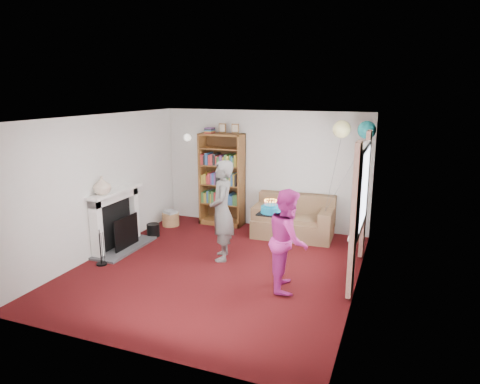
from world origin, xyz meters
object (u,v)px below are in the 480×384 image
at_px(person_striped, 222,211).
at_px(person_magenta, 288,240).
at_px(sofa, 294,221).
at_px(birthday_cake, 271,210).
at_px(bookcase, 222,180).

xyz_separation_m(person_striped, person_magenta, (1.37, -0.70, -0.11)).
bearing_deg(sofa, birthday_cake, -89.16).
bearing_deg(bookcase, person_magenta, -49.87).
bearing_deg(person_striped, bookcase, -178.18).
relative_size(person_magenta, birthday_cake, 4.06).
xyz_separation_m(bookcase, birthday_cake, (1.80, -2.26, 0.12)).
distance_m(sofa, person_magenta, 2.43).
distance_m(sofa, birthday_cake, 2.17).
xyz_separation_m(sofa, birthday_cake, (0.12, -2.02, 0.79)).
relative_size(sofa, birthday_cake, 4.20).
xyz_separation_m(person_magenta, birthday_cake, (-0.37, 0.31, 0.34)).
bearing_deg(bookcase, birthday_cake, -51.51).
relative_size(sofa, person_magenta, 1.03).
relative_size(person_striped, person_magenta, 1.15).
distance_m(bookcase, person_magenta, 3.37).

